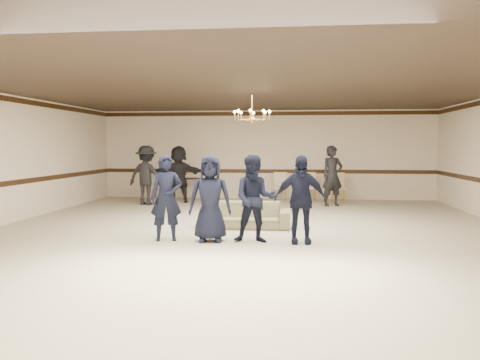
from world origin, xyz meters
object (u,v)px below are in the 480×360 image
(boy_a, at_px, (166,198))
(banquet_chair_left, at_px, (280,187))
(boy_c, at_px, (255,199))
(adult_right, at_px, (332,176))
(boy_d, at_px, (300,199))
(adult_left, at_px, (146,175))
(banquet_chair_right, at_px, (338,188))
(boy_b, at_px, (210,198))
(adult_mid, at_px, (179,174))
(banquet_chair_mid, at_px, (309,187))
(chandelier, at_px, (252,106))
(console_table, at_px, (196,189))
(settee, at_px, (246,215))

(boy_a, relative_size, banquet_chair_left, 1.79)
(boy_c, distance_m, adult_right, 6.52)
(boy_d, distance_m, adult_left, 7.69)
(banquet_chair_left, distance_m, banquet_chair_right, 2.00)
(boy_c, xyz_separation_m, adult_left, (-4.02, 5.91, 0.09))
(boy_b, bearing_deg, adult_mid, 101.26)
(boy_d, height_order, banquet_chair_mid, boy_d)
(adult_left, height_order, adult_mid, same)
(adult_right, distance_m, banquet_chair_right, 1.38)
(adult_mid, height_order, banquet_chair_right, adult_mid)
(banquet_chair_left, distance_m, banquet_chair_mid, 1.00)
(chandelier, xyz_separation_m, banquet_chair_left, (0.53, 5.25, -2.39))
(boy_d, height_order, banquet_chair_left, boy_d)
(boy_c, height_order, console_table, boy_c)
(banquet_chair_mid, height_order, banquet_chair_right, same)
(adult_left, bearing_deg, chandelier, 147.14)
(boy_d, bearing_deg, boy_c, 175.19)
(banquet_chair_left, height_order, console_table, banquet_chair_left)
(banquet_chair_right, relative_size, console_table, 1.06)
(adult_left, bearing_deg, boy_a, 122.07)
(settee, distance_m, banquet_chair_right, 6.31)
(adult_mid, bearing_deg, banquet_chair_left, 165.95)
(boy_d, height_order, settee, boy_d)
(boy_c, relative_size, settee, 0.84)
(console_table, bearing_deg, boy_b, -81.59)
(banquet_chair_right, bearing_deg, console_table, 173.13)
(boy_b, distance_m, boy_c, 0.90)
(boy_c, bearing_deg, console_table, 107.52)
(chandelier, xyz_separation_m, settee, (-0.10, -0.48, -2.57))
(settee, relative_size, console_table, 2.25)
(adult_mid, xyz_separation_m, banquet_chair_mid, (4.40, 0.86, -0.48))
(boy_d, bearing_deg, banquet_chair_left, 89.93)
(boy_d, distance_m, adult_right, 6.30)
(boy_a, relative_size, boy_d, 1.00)
(settee, height_order, adult_mid, adult_mid)
(boy_d, xyz_separation_m, banquet_chair_mid, (0.38, 7.47, -0.38))
(settee, bearing_deg, boy_d, -54.99)
(adult_mid, bearing_deg, banquet_chair_right, 160.79)
(banquet_chair_left, bearing_deg, boy_b, -95.71)
(adult_mid, distance_m, banquet_chair_left, 3.54)
(boy_b, xyz_separation_m, boy_d, (1.80, 0.00, 0.00))
(boy_b, xyz_separation_m, adult_mid, (-2.22, 6.61, 0.09))
(adult_left, distance_m, adult_mid, 1.14)
(banquet_chair_left, xyz_separation_m, banquet_chair_right, (2.00, 0.00, 0.00))
(chandelier, bearing_deg, boy_c, -83.59)
(boy_d, height_order, adult_right, adult_right)
(settee, relative_size, banquet_chair_right, 2.13)
(banquet_chair_left, xyz_separation_m, console_table, (-3.00, 0.20, -0.10))
(boy_a, height_order, adult_mid, adult_mid)
(boy_b, distance_m, adult_mid, 6.97)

